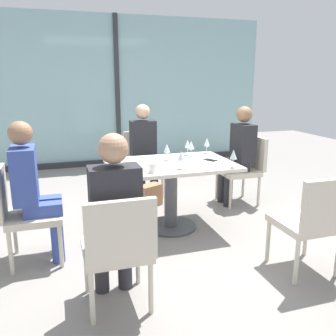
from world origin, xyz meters
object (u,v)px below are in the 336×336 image
Objects in this scene: dining_table_main at (171,179)px; wine_glass_0 at (181,156)px; person_near_window at (144,146)px; wine_glass_3 at (207,142)px; chair_far_right at (245,166)px; cell_phone_on_table at (210,160)px; chair_front_right at (313,219)px; wine_glass_6 at (167,149)px; person_front_left at (114,212)px; wine_glass_2 at (233,155)px; handbag_0 at (150,195)px; coffee_cup at (152,168)px; chair_side_end at (22,209)px; chair_front_left at (118,246)px; wine_glass_5 at (121,147)px; chair_near_window at (143,159)px; wine_glass_4 at (191,145)px; person_far_right at (238,151)px; person_side_end at (33,186)px; wine_glass_1 at (188,144)px.

wine_glass_0 is (0.01, -0.28, 0.31)m from dining_table_main.
person_near_window reaches higher than wine_glass_3.
chair_far_right reaches higher than cell_phone_on_table.
chair_front_right is 4.70× the size of wine_glass_6.
person_front_left is 1.54m from wine_glass_2.
wine_glass_2 is 1.00× the size of wine_glass_3.
chair_far_right is 4.70× the size of wine_glass_2.
wine_glass_0 reaches higher than handbag_0.
wine_glass_6 is 2.06× the size of coffee_cup.
wine_glass_2 is (1.99, -0.05, 0.37)m from chair_side_end.
handbag_0 is (0.75, 2.01, -0.36)m from chair_front_left.
cell_phone_on_table is (-0.11, -0.36, -0.13)m from wine_glass_3.
wine_glass_6 reaches higher than handbag_0.
cell_phone_on_table is 0.48× the size of handbag_0.
chair_side_end is 1.30m from wine_glass_5.
chair_side_end and chair_far_right have the same top height.
chair_front_left is 1.33m from wine_glass_0.
wine_glass_4 is (0.31, -1.06, 0.37)m from chair_near_window.
cell_phone_on_table is at bearing -59.84° from wine_glass_4.
wine_glass_3 is 2.06× the size of coffee_cup.
chair_far_right is 0.99m from wine_glass_4.
chair_near_window reaches higher than dining_table_main.
wine_glass_0 reaches higher than chair_front_right.
wine_glass_3 is at bearing 87.25° from wine_glass_2.
wine_glass_3 is (2.03, 0.68, 0.37)m from chair_side_end.
dining_table_main is 1.42m from person_front_left.
chair_near_window is at bearing 106.36° from wine_glass_4.
wine_glass_4 is 0.62× the size of handbag_0.
wine_glass_2 is at bearing -4.60° from coffee_cup.
person_far_right reaches higher than wine_glass_4.
wine_glass_6 is 0.53m from coffee_cup.
wine_glass_4 is (-0.25, -0.12, 0.00)m from wine_glass_3.
chair_far_right is 1.00× the size of chair_front_left.
person_near_window is at bearing 47.94° from person_side_end.
dining_table_main is 7.08× the size of wine_glass_4.
wine_glass_3 is at bearing 6.08° from wine_glass_1.
chair_side_end is at bearing -167.07° from dining_table_main.
person_side_end is 1.77m from wine_glass_4.
chair_side_end reaches higher than coffee_cup.
wine_glass_5 is at bearing 128.04° from cell_phone_on_table.
person_front_left is at bearing -138.05° from person_far_right.
wine_glass_4 reaches higher than coffee_cup.
wine_glass_6 is (-0.02, 0.40, 0.00)m from wine_glass_0.
person_side_end reaches higher than chair_near_window.
chair_far_right is at bearing 4.13° from wine_glass_5.
dining_table_main is at bearing -156.81° from chair_far_right.
person_front_left is 6.81× the size of wine_glass_1.
wine_glass_2 is at bearing -106.37° from cell_phone_on_table.
chair_front_right is 1.33m from cell_phone_on_table.
chair_front_right is at bearing 0.00° from chair_front_left.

